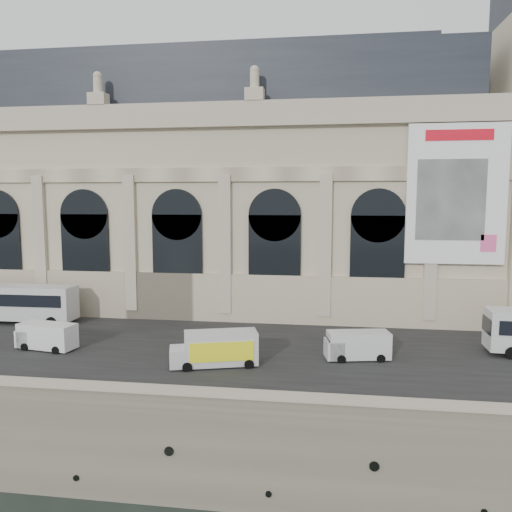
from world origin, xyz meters
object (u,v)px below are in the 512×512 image
(bus_left, at_px, (12,302))
(van_c, at_px, (354,345))
(box_truck, at_px, (216,349))
(van_b, at_px, (44,336))

(bus_left, relative_size, van_c, 2.50)
(bus_left, distance_m, box_truck, 25.52)
(bus_left, distance_m, van_b, 11.47)
(van_b, height_order, van_c, van_b)
(bus_left, height_order, van_c, bus_left)
(bus_left, relative_size, van_b, 2.51)
(bus_left, distance_m, van_c, 34.61)
(van_c, bearing_deg, bus_left, 168.33)
(bus_left, relative_size, box_truck, 1.92)
(van_b, distance_m, box_truck, 15.36)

